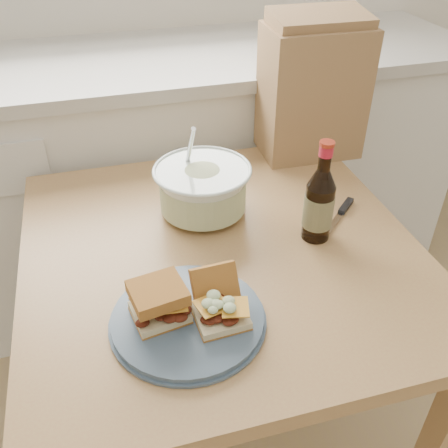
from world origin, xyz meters
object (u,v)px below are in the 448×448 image
object	(u,v)px
dining_table	(222,282)
plate	(188,319)
paper_bag	(312,92)
beer_bottle	(319,203)
coleslaw_bowl	(203,191)

from	to	relation	value
dining_table	plate	xyz separation A→B (m)	(-0.12, -0.20, 0.12)
dining_table	paper_bag	xyz separation A→B (m)	(0.37, 0.38, 0.29)
dining_table	paper_bag	world-z (taller)	paper_bag
beer_bottle	paper_bag	distance (m)	0.44
dining_table	coleslaw_bowl	xyz separation A→B (m)	(-0.01, 0.15, 0.17)
plate	paper_bag	xyz separation A→B (m)	(0.50, 0.59, 0.17)
dining_table	coleslaw_bowl	world-z (taller)	coleslaw_bowl
dining_table	plate	distance (m)	0.27
beer_bottle	paper_bag	size ratio (longest dim) A/B	0.67
beer_bottle	paper_bag	bearing A→B (deg)	48.42
plate	coleslaw_bowl	distance (m)	0.38
dining_table	paper_bag	size ratio (longest dim) A/B	2.46
dining_table	beer_bottle	size ratio (longest dim) A/B	3.66
dining_table	beer_bottle	distance (m)	0.30
plate	coleslaw_bowl	size ratio (longest dim) A/B	1.22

